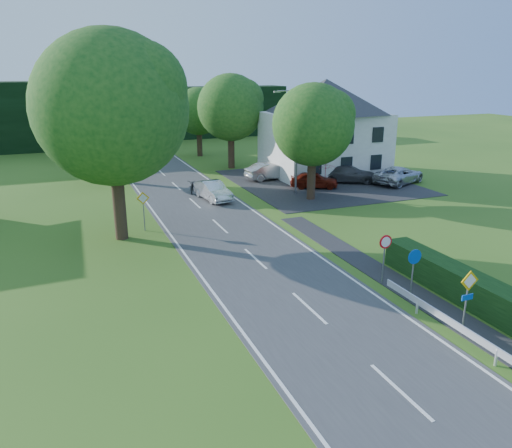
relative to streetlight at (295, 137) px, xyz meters
name	(u,v)px	position (x,y,z in m)	size (l,w,h in m)	color
road	(242,247)	(-8.06, -10.00, -4.44)	(7.00, 80.00, 0.04)	#3E3E41
parking_pad	(319,182)	(3.94, 3.00, -4.44)	(14.00, 16.00, 0.04)	#27272A
line_edge_left	(185,254)	(-11.31, -10.00, -4.42)	(0.12, 80.00, 0.01)	white
line_edge_right	(295,239)	(-4.81, -10.00, -4.42)	(0.12, 80.00, 0.01)	white
line_centre	(242,246)	(-8.06, -10.00, -4.42)	(0.12, 80.00, 0.01)	white
tree_main	(114,138)	(-14.06, -6.00, 1.36)	(9.40, 9.40, 11.64)	#164916
tree_left_far	(105,132)	(-13.06, 10.00, -0.17)	(7.00, 7.00, 8.58)	#164916
tree_right_far	(231,122)	(-1.06, 12.00, 0.08)	(7.40, 7.40, 9.09)	#164916
tree_left_back	(99,122)	(-12.56, 22.00, -0.43)	(6.60, 6.60, 8.07)	#164916
tree_right_back	(199,122)	(-2.06, 20.00, -0.68)	(6.20, 6.20, 7.56)	#164916
tree_right_mid	(313,143)	(0.44, -2.00, -0.17)	(7.00, 7.00, 8.58)	#164916
treeline_right	(182,113)	(-0.06, 36.00, -0.96)	(30.00, 5.00, 7.00)	black
house_white	(325,127)	(5.94, 6.00, -0.06)	(10.60, 8.40, 8.60)	silver
streetlight	(295,137)	(0.00, 0.00, 0.00)	(2.03, 0.18, 8.00)	slate
sign_priority_right	(468,291)	(-3.76, -22.02, -2.67)	(0.78, 0.09, 2.59)	slate
sign_roundabout	(414,265)	(-3.76, -19.02, -2.79)	(0.64, 0.08, 2.37)	slate
sign_speed_limit	(385,248)	(-3.76, -17.03, -2.70)	(0.64, 0.11, 2.37)	slate
sign_priority_left	(143,203)	(-12.56, -5.02, -2.75)	(0.78, 0.09, 2.44)	slate
moving_car	(213,191)	(-6.51, 0.50, -3.73)	(1.46, 4.20, 1.38)	silver
motorcycle	(192,186)	(-7.34, 3.32, -3.90)	(0.69, 1.98, 1.04)	black
parked_car_red	(314,180)	(2.38, 1.13, -3.76)	(1.57, 3.91, 1.33)	maroon
parked_car_silver_a	(270,171)	(0.34, 5.49, -3.68)	(1.57, 4.51, 1.49)	#A09FA4
parked_car_grey	(348,173)	(6.17, 2.00, -3.68)	(2.09, 5.15, 1.49)	#444448
parked_car_silver_b	(399,175)	(9.94, -0.08, -3.70)	(2.42, 5.24, 1.46)	silver
parasol	(325,174)	(3.89, 1.92, -3.54)	(1.92, 1.96, 1.76)	red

